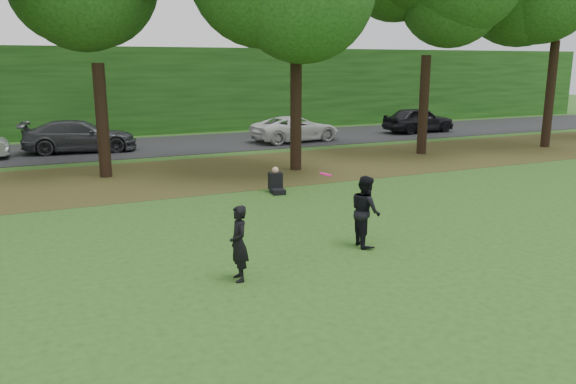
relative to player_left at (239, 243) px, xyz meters
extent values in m
plane|color=#2B4A17|center=(1.90, -2.32, -0.74)|extent=(120.00, 120.00, 0.00)
cube|color=#4D361B|center=(1.90, 10.68, -0.74)|extent=(60.00, 7.00, 0.01)
cube|color=black|center=(1.90, 18.68, -0.73)|extent=(70.00, 7.00, 0.02)
cube|color=#184112|center=(1.90, 24.68, 1.76)|extent=(70.00, 3.00, 5.00)
imported|color=black|center=(0.00, 0.00, 0.00)|extent=(0.40, 0.57, 1.49)
imported|color=black|center=(3.35, 0.81, 0.08)|extent=(0.74, 0.89, 1.64)
imported|color=#38393F|center=(-1.44, 18.21, 0.02)|extent=(5.33, 2.69, 1.48)
imported|color=silver|center=(9.35, 17.34, -0.06)|extent=(5.02, 2.75, 1.33)
imported|color=black|center=(17.77, 17.85, 0.03)|extent=(4.48, 1.93, 1.51)
cylinder|color=#E61375|center=(2.05, 0.33, 1.12)|extent=(0.30, 0.30, 0.09)
cube|color=black|center=(3.60, 6.46, -0.66)|extent=(0.47, 0.61, 0.16)
cube|color=black|center=(3.64, 6.73, -0.38)|extent=(0.46, 0.39, 0.56)
sphere|color=tan|center=(3.64, 6.73, -0.02)|extent=(0.22, 0.22, 0.22)
cylinder|color=black|center=(-1.10, 11.58, 1.32)|extent=(0.44, 0.44, 4.12)
cylinder|color=black|center=(5.90, 9.98, 1.57)|extent=(0.44, 0.44, 4.62)
cylinder|color=black|center=(12.90, 11.18, 1.48)|extent=(0.44, 0.44, 4.45)
cylinder|color=black|center=(19.90, 10.38, 1.84)|extent=(0.44, 0.44, 5.17)
camera|label=1|loc=(-3.37, -9.72, 3.38)|focal=35.00mm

